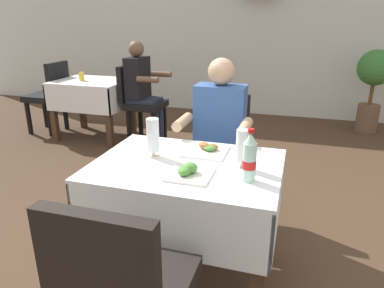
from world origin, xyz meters
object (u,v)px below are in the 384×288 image
at_px(background_patron, 142,87).
at_px(background_chair_left, 50,93).
at_px(cola_bottle_primary, 249,159).
at_px(potted_plant_corner, 374,80).
at_px(beer_glass_left, 153,138).
at_px(plate_near_camera, 189,172).
at_px(background_dining_table, 93,95).
at_px(chair_far_diner_seat, 217,150).
at_px(beer_glass_middle, 242,148).
at_px(background_chair_right, 139,99).
at_px(background_table_tumbler, 82,76).
at_px(seated_diner_far, 218,136).
at_px(main_dining_table, 187,193).
at_px(plate_far_diner, 207,149).

bearing_deg(background_patron, background_chair_left, -180.00).
xyz_separation_m(cola_bottle_primary, potted_plant_corner, (1.15, 3.69, -0.15)).
relative_size(beer_glass_left, background_chair_left, 0.24).
bearing_deg(plate_near_camera, potted_plant_corner, 68.68).
height_order(background_dining_table, potted_plant_corner, potted_plant_corner).
xyz_separation_m(chair_far_diner_seat, plate_near_camera, (0.06, -0.93, 0.22)).
distance_m(plate_near_camera, beer_glass_middle, 0.31).
distance_m(background_dining_table, background_patron, 0.73).
distance_m(plate_near_camera, background_chair_right, 2.80).
height_order(plate_near_camera, cola_bottle_primary, cola_bottle_primary).
xyz_separation_m(chair_far_diner_seat, background_table_tumbler, (-2.11, 1.42, 0.26)).
height_order(seated_diner_far, background_patron, same).
distance_m(plate_near_camera, potted_plant_corner, 4.00).
bearing_deg(potted_plant_corner, background_table_tumbler, -159.19).
height_order(main_dining_table, beer_glass_middle, beer_glass_middle).
xyz_separation_m(chair_far_diner_seat, plate_far_diner, (0.06, -0.57, 0.22)).
bearing_deg(background_patron, plate_near_camera, -60.59).
xyz_separation_m(beer_glass_middle, potted_plant_corner, (1.21, 3.54, -0.14)).
height_order(background_dining_table, background_chair_left, background_chair_left).
bearing_deg(chair_far_diner_seat, beer_glass_middle, -68.18).
relative_size(beer_glass_middle, background_patron, 0.17).
height_order(main_dining_table, plate_near_camera, plate_near_camera).
distance_m(background_dining_table, background_chair_right, 0.66).
bearing_deg(background_dining_table, plate_near_camera, -49.32).
distance_m(main_dining_table, background_chair_left, 3.50).
bearing_deg(plate_far_diner, main_dining_table, -106.11).
xyz_separation_m(beer_glass_middle, background_dining_table, (-2.31, 2.23, -0.31)).
bearing_deg(background_dining_table, beer_glass_middle, -43.97).
height_order(plate_far_diner, background_table_tumbler, background_table_tumbler).
bearing_deg(plate_near_camera, beer_glass_middle, 36.77).
height_order(background_dining_table, background_chair_right, background_chair_right).
bearing_deg(seated_diner_far, background_dining_table, 142.04).
bearing_deg(main_dining_table, cola_bottle_primary, -18.51).
relative_size(plate_far_diner, background_chair_left, 0.27).
bearing_deg(beer_glass_middle, potted_plant_corner, 71.10).
xyz_separation_m(chair_far_diner_seat, background_chair_left, (-2.67, 1.48, 0.00)).
relative_size(background_chair_right, background_patron, 0.77).
bearing_deg(seated_diner_far, beer_glass_left, -111.45).
bearing_deg(plate_near_camera, chair_far_diner_seat, 93.63).
distance_m(main_dining_table, plate_near_camera, 0.26).
bearing_deg(background_patron, beer_glass_left, -63.94).
distance_m(background_table_tumbler, potted_plant_corner, 3.88).
distance_m(beer_glass_middle, potted_plant_corner, 3.75).
distance_m(seated_diner_far, beer_glass_middle, 0.71).
bearing_deg(potted_plant_corner, plate_near_camera, -111.32).
xyz_separation_m(chair_far_diner_seat, potted_plant_corner, (1.51, 2.80, 0.17)).
relative_size(plate_far_diner, potted_plant_corner, 0.23).
relative_size(chair_far_diner_seat, background_chair_left, 1.00).
distance_m(plate_near_camera, cola_bottle_primary, 0.32).
distance_m(cola_bottle_primary, background_patron, 2.90).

